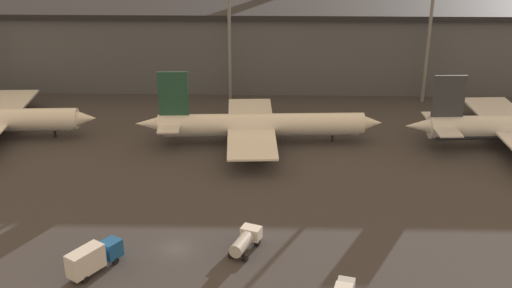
# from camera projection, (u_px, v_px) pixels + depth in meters

# --- Properties ---
(ground) EXTENTS (600.00, 600.00, 0.00)m
(ground) POSITION_uv_depth(u_px,v_px,m) (176.00, 248.00, 85.38)
(ground) COLOR #383538
(terminal_building) EXTENTS (165.04, 25.18, 18.05)m
(terminal_building) POSITION_uv_depth(u_px,v_px,m) (218.00, 43.00, 151.29)
(terminal_building) COLOR #4C515B
(terminal_building) RESTS_ON ground
(airplane_1) EXTENTS (45.51, 30.37, 13.71)m
(airplane_1) POSITION_uv_depth(u_px,v_px,m) (258.00, 125.00, 117.47)
(airplane_1) COLOR white
(airplane_1) RESTS_ON ground
(service_vehicle_0) EXTENTS (4.46, 6.55, 2.52)m
(service_vehicle_0) POSITION_uv_depth(u_px,v_px,m) (245.00, 241.00, 84.34)
(service_vehicle_0) COLOR white
(service_vehicle_0) RESTS_ON ground
(service_vehicle_2) EXTENTS (6.04, 7.55, 3.78)m
(service_vehicle_2) POSITION_uv_depth(u_px,v_px,m) (93.00, 258.00, 79.57)
(service_vehicle_2) COLOR #195199
(service_vehicle_2) RESTS_ON ground
(lamp_post_1) EXTENTS (1.80, 1.80, 27.33)m
(lamp_post_1) POSITION_uv_depth(u_px,v_px,m) (229.00, 22.00, 134.27)
(lamp_post_1) COLOR slate
(lamp_post_1) RESTS_ON ground
(lamp_post_2) EXTENTS (1.80, 1.80, 25.81)m
(lamp_post_2) POSITION_uv_depth(u_px,v_px,m) (430.00, 27.00, 133.67)
(lamp_post_2) COLOR slate
(lamp_post_2) RESTS_ON ground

